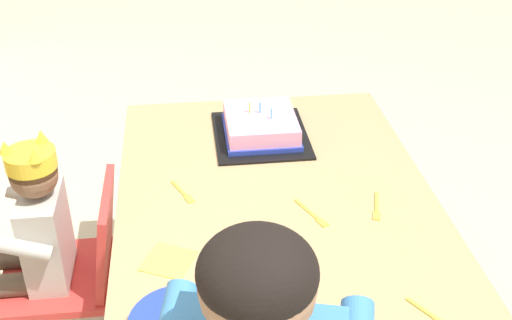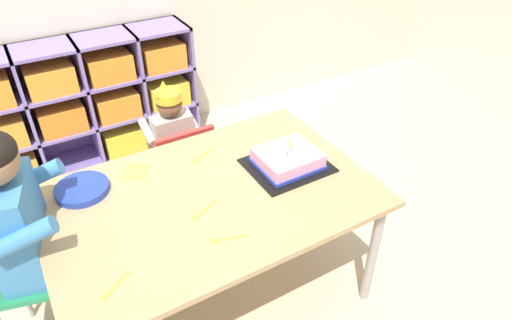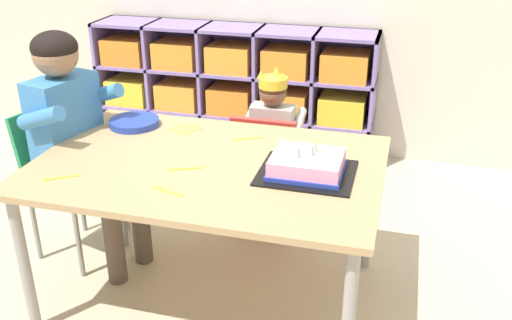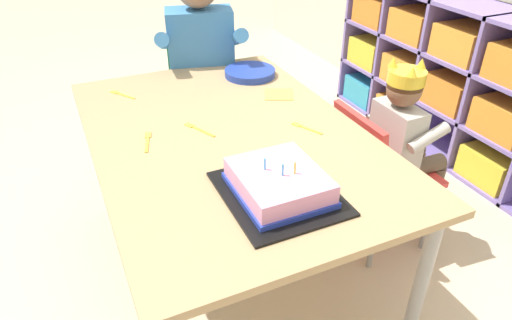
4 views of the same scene
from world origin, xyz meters
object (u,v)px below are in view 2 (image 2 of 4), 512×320
object	(u,v)px
classroom_chair_blue	(181,164)
fork_scattered_mid_table	(203,211)
birthday_cake_on_tray	(287,160)
fork_near_cake_tray	(200,157)
fork_by_napkin	(226,239)
classroom_chair_adult_side	(20,270)
activity_table	(210,204)
paper_plate_stack	(82,189)
adult_helper_seated	(35,224)
fork_at_table_front_edge	(114,288)
child_with_crown	(170,134)

from	to	relation	value
classroom_chair_blue	fork_scattered_mid_table	size ratio (longest dim) A/B	4.71
classroom_chair_blue	birthday_cake_on_tray	bearing A→B (deg)	116.33
classroom_chair_blue	fork_near_cake_tray	xyz separation A→B (m)	(-0.02, -0.34, 0.26)
birthday_cake_on_tray	fork_by_napkin	xyz separation A→B (m)	(-0.45, -0.27, -0.03)
classroom_chair_blue	classroom_chair_adult_side	xyz separation A→B (m)	(-0.86, -0.44, 0.08)
fork_near_cake_tray	fork_scattered_mid_table	bearing A→B (deg)	-137.96
activity_table	paper_plate_stack	world-z (taller)	paper_plate_stack
classroom_chair_blue	birthday_cake_on_tray	size ratio (longest dim) A/B	1.83
paper_plate_stack	fork_scattered_mid_table	world-z (taller)	paper_plate_stack
classroom_chair_blue	adult_helper_seated	xyz separation A→B (m)	(-0.75, -0.47, 0.29)
paper_plate_stack	fork_at_table_front_edge	size ratio (longest dim) A/B	1.86
adult_helper_seated	fork_near_cake_tray	world-z (taller)	adult_helper_seated
activity_table	classroom_chair_adult_side	size ratio (longest dim) A/B	1.89
birthday_cake_on_tray	fork_near_cake_tray	world-z (taller)	birthday_cake_on_tray
fork_scattered_mid_table	child_with_crown	bearing A→B (deg)	53.47
activity_table	fork_by_napkin	bearing A→B (deg)	-103.04
activity_table	paper_plate_stack	distance (m)	0.54
classroom_chair_adult_side	paper_plate_stack	world-z (taller)	classroom_chair_adult_side
child_with_crown	birthday_cake_on_tray	size ratio (longest dim) A/B	2.34
birthday_cake_on_tray	fork_scattered_mid_table	world-z (taller)	birthday_cake_on_tray
child_with_crown	paper_plate_stack	world-z (taller)	child_with_crown
adult_helper_seated	fork_at_table_front_edge	bearing A→B (deg)	-142.65
classroom_chair_blue	fork_at_table_front_edge	xyz separation A→B (m)	(-0.58, -0.87, 0.26)
activity_table	paper_plate_stack	bearing A→B (deg)	147.87
adult_helper_seated	fork_near_cake_tray	bearing A→B (deg)	-65.17
fork_near_cake_tray	fork_at_table_front_edge	bearing A→B (deg)	-161.24
birthday_cake_on_tray	fork_by_napkin	distance (m)	0.52
adult_helper_seated	birthday_cake_on_tray	xyz separation A→B (m)	(1.04, -0.13, -0.01)
activity_table	fork_by_napkin	distance (m)	0.28
birthday_cake_on_tray	child_with_crown	bearing A→B (deg)	112.30
child_with_crown	fork_scattered_mid_table	world-z (taller)	child_with_crown
paper_plate_stack	fork_by_napkin	xyz separation A→B (m)	(0.39, -0.55, -0.01)
classroom_chair_blue	birthday_cake_on_tray	distance (m)	0.73
classroom_chair_adult_side	fork_near_cake_tray	world-z (taller)	classroom_chair_adult_side
adult_helper_seated	activity_table	bearing A→B (deg)	-86.78
activity_table	adult_helper_seated	xyz separation A→B (m)	(-0.65, 0.13, 0.09)
adult_helper_seated	child_with_crown	bearing A→B (deg)	-37.55
fork_scattered_mid_table	classroom_chair_blue	bearing A→B (deg)	51.64
fork_by_napkin	paper_plate_stack	bearing A→B (deg)	141.60
child_with_crown	classroom_chair_adult_side	xyz separation A→B (m)	(-0.86, -0.55, -0.06)
fork_scattered_mid_table	birthday_cake_on_tray	bearing A→B (deg)	-14.30
classroom_chair_adult_side	fork_by_napkin	size ratio (longest dim) A/B	5.43
fork_at_table_front_edge	paper_plate_stack	bearing A→B (deg)	54.82
fork_near_cake_tray	fork_by_napkin	bearing A→B (deg)	-129.73
adult_helper_seated	fork_near_cake_tray	xyz separation A→B (m)	(0.73, 0.13, -0.04)
child_with_crown	fork_by_napkin	bearing A→B (deg)	81.14
activity_table	fork_near_cake_tray	xyz separation A→B (m)	(0.08, 0.26, 0.06)
paper_plate_stack	fork_by_napkin	distance (m)	0.67
classroom_chair_adult_side	paper_plate_stack	bearing A→B (deg)	-53.88
classroom_chair_adult_side	fork_by_napkin	distance (m)	0.84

